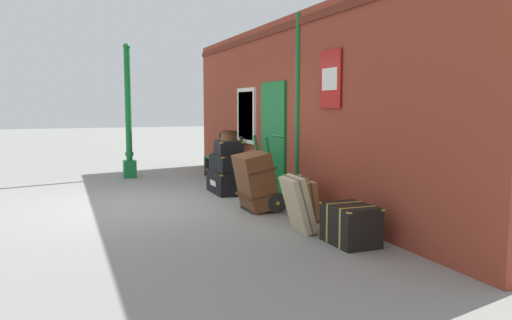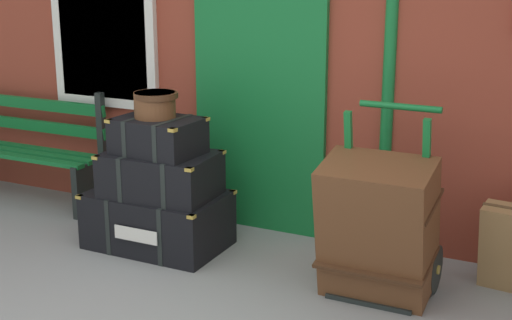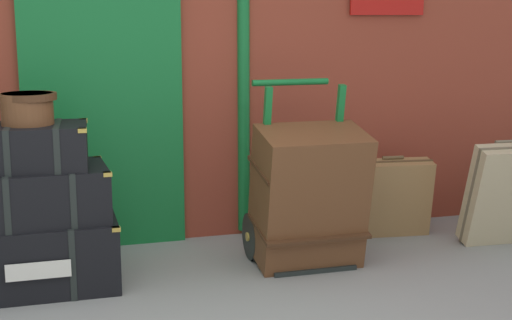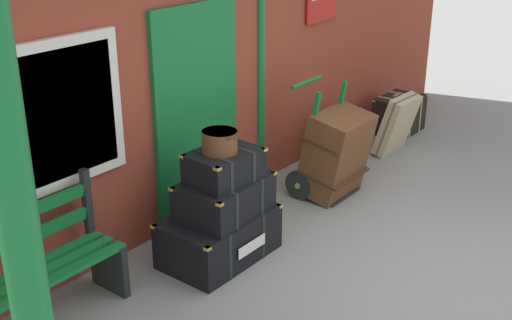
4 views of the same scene
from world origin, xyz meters
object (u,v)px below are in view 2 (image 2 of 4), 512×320
(steamer_trunk_top, at_px, (158,136))
(large_brown_trunk, at_px, (378,228))
(round_hatbox, at_px, (155,103))
(porters_trolley, at_px, (384,248))
(platform_bench, at_px, (24,151))
(steamer_trunk_base, at_px, (158,219))
(steamer_trunk_middle, at_px, (161,174))

(steamer_trunk_top, height_order, large_brown_trunk, steamer_trunk_top)
(round_hatbox, bearing_deg, porters_trolley, 2.07)
(platform_bench, bearing_deg, steamer_trunk_base, -14.15)
(platform_bench, distance_m, steamer_trunk_middle, 1.81)
(round_hatbox, bearing_deg, large_brown_trunk, -3.70)
(steamer_trunk_top, relative_size, large_brown_trunk, 0.68)
(steamer_trunk_middle, bearing_deg, round_hatbox, 160.80)
(steamer_trunk_middle, bearing_deg, steamer_trunk_base, 155.88)
(steamer_trunk_base, bearing_deg, round_hatbox, -30.93)
(platform_bench, xyz_separation_m, round_hatbox, (1.71, -0.44, 0.66))
(porters_trolley, distance_m, large_brown_trunk, 0.26)
(steamer_trunk_top, bearing_deg, platform_bench, 165.27)
(steamer_trunk_top, relative_size, porters_trolley, 0.53)
(steamer_trunk_top, xyz_separation_m, round_hatbox, (-0.03, 0.02, 0.24))
(round_hatbox, relative_size, large_brown_trunk, 0.34)
(platform_bench, height_order, large_brown_trunk, platform_bench)
(steamer_trunk_base, distance_m, steamer_trunk_middle, 0.37)
(steamer_trunk_base, bearing_deg, large_brown_trunk, -4.08)
(steamer_trunk_top, distance_m, round_hatbox, 0.24)
(porters_trolley, bearing_deg, round_hatbox, -177.93)
(steamer_trunk_base, relative_size, steamer_trunk_middle, 1.22)
(steamer_trunk_top, bearing_deg, round_hatbox, 146.87)
(steamer_trunk_base, bearing_deg, steamer_trunk_middle, -24.12)
(porters_trolley, relative_size, large_brown_trunk, 1.27)
(steamer_trunk_middle, xyz_separation_m, round_hatbox, (-0.03, 0.01, 0.53))
(steamer_trunk_base, xyz_separation_m, steamer_trunk_top, (0.05, -0.03, 0.66))
(porters_trolley, bearing_deg, large_brown_trunk, -90.00)
(steamer_trunk_base, bearing_deg, steamer_trunk_top, -32.19)
(steamer_trunk_middle, bearing_deg, porters_trolley, 2.51)
(platform_bench, relative_size, porters_trolley, 1.33)
(large_brown_trunk, bearing_deg, porters_trolley, 90.00)
(platform_bench, bearing_deg, large_brown_trunk, -9.12)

